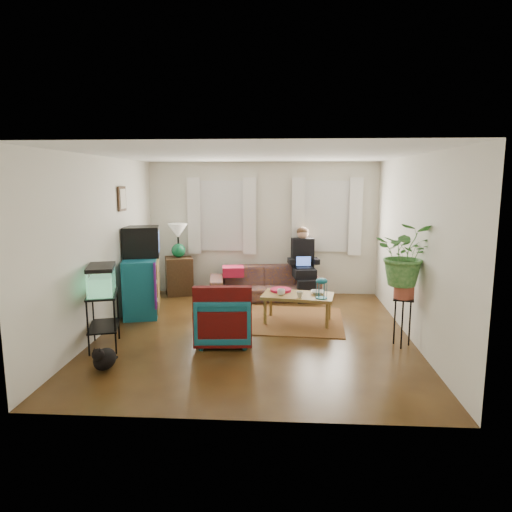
# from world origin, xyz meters

# --- Properties ---
(floor) EXTENTS (4.50, 5.00, 0.01)m
(floor) POSITION_xyz_m (0.00, 0.00, 0.00)
(floor) COLOR #4F2B14
(floor) RESTS_ON ground
(ceiling) EXTENTS (4.50, 5.00, 0.01)m
(ceiling) POSITION_xyz_m (0.00, 0.00, 2.60)
(ceiling) COLOR white
(ceiling) RESTS_ON wall_back
(wall_back) EXTENTS (4.50, 0.01, 2.60)m
(wall_back) POSITION_xyz_m (0.00, 2.50, 1.30)
(wall_back) COLOR silver
(wall_back) RESTS_ON floor
(wall_front) EXTENTS (4.50, 0.01, 2.60)m
(wall_front) POSITION_xyz_m (0.00, -2.50, 1.30)
(wall_front) COLOR silver
(wall_front) RESTS_ON floor
(wall_left) EXTENTS (0.01, 5.00, 2.60)m
(wall_left) POSITION_xyz_m (-2.25, 0.00, 1.30)
(wall_left) COLOR silver
(wall_left) RESTS_ON floor
(wall_right) EXTENTS (0.01, 5.00, 2.60)m
(wall_right) POSITION_xyz_m (2.25, 0.00, 1.30)
(wall_right) COLOR silver
(wall_right) RESTS_ON floor
(window_left) EXTENTS (1.08, 0.04, 1.38)m
(window_left) POSITION_xyz_m (-0.80, 2.48, 1.55)
(window_left) COLOR white
(window_left) RESTS_ON wall_back
(window_right) EXTENTS (1.08, 0.04, 1.38)m
(window_right) POSITION_xyz_m (1.25, 2.48, 1.55)
(window_right) COLOR white
(window_right) RESTS_ON wall_back
(curtains_left) EXTENTS (1.36, 0.06, 1.50)m
(curtains_left) POSITION_xyz_m (-0.80, 2.40, 1.55)
(curtains_left) COLOR white
(curtains_left) RESTS_ON wall_back
(curtains_right) EXTENTS (1.36, 0.06, 1.50)m
(curtains_right) POSITION_xyz_m (1.25, 2.40, 1.55)
(curtains_right) COLOR white
(curtains_right) RESTS_ON wall_back
(picture_frame) EXTENTS (0.04, 0.32, 0.40)m
(picture_frame) POSITION_xyz_m (-2.21, 0.85, 1.95)
(picture_frame) COLOR #3D2616
(picture_frame) RESTS_ON wall_left
(area_rug) EXTENTS (2.10, 1.73, 0.01)m
(area_rug) POSITION_xyz_m (0.38, 0.67, 0.01)
(area_rug) COLOR brown
(area_rug) RESTS_ON floor
(sofa) EXTENTS (2.18, 1.11, 0.81)m
(sofa) POSITION_xyz_m (0.06, 2.05, 0.41)
(sofa) COLOR brown
(sofa) RESTS_ON floor
(seated_person) EXTENTS (0.61, 0.71, 1.24)m
(seated_person) POSITION_xyz_m (0.80, 2.16, 0.62)
(seated_person) COLOR black
(seated_person) RESTS_ON sofa
(side_table) EXTENTS (0.64, 0.64, 0.74)m
(side_table) POSITION_xyz_m (-1.65, 2.28, 0.37)
(side_table) COLOR #422718
(side_table) RESTS_ON floor
(table_lamp) EXTENTS (0.48, 0.48, 0.68)m
(table_lamp) POSITION_xyz_m (-1.65, 2.28, 1.06)
(table_lamp) COLOR white
(table_lamp) RESTS_ON side_table
(dresser) EXTENTS (0.77, 1.16, 0.96)m
(dresser) POSITION_xyz_m (-1.99, 0.94, 0.48)
(dresser) COLOR #116768
(dresser) RESTS_ON floor
(crt_tv) EXTENTS (0.70, 0.66, 0.51)m
(crt_tv) POSITION_xyz_m (-1.99, 1.05, 1.22)
(crt_tv) COLOR black
(crt_tv) RESTS_ON dresser
(aquarium_stand) EXTENTS (0.55, 0.75, 0.75)m
(aquarium_stand) POSITION_xyz_m (-2.00, -0.69, 0.37)
(aquarium_stand) COLOR black
(aquarium_stand) RESTS_ON floor
(aquarium) EXTENTS (0.50, 0.68, 0.39)m
(aquarium) POSITION_xyz_m (-2.00, -0.69, 0.95)
(aquarium) COLOR #7FD899
(aquarium) RESTS_ON aquarium_stand
(black_cat) EXTENTS (0.28, 0.40, 0.33)m
(black_cat) POSITION_xyz_m (-1.70, -1.43, 0.16)
(black_cat) COLOR black
(black_cat) RESTS_ON floor
(armchair) EXTENTS (0.81, 0.77, 0.77)m
(armchair) POSITION_xyz_m (-0.40, -0.40, 0.39)
(armchair) COLOR navy
(armchair) RESTS_ON floor
(serape_throw) EXTENTS (0.79, 0.25, 0.64)m
(serape_throw) POSITION_xyz_m (-0.38, -0.70, 0.55)
(serape_throw) COLOR #9E0A0A
(serape_throw) RESTS_ON armchair
(coffee_table) EXTENTS (1.19, 0.78, 0.46)m
(coffee_table) POSITION_xyz_m (0.66, 0.57, 0.23)
(coffee_table) COLOR brown
(coffee_table) RESTS_ON floor
(cup_a) EXTENTS (0.14, 0.14, 0.10)m
(cup_a) POSITION_xyz_m (0.39, 0.51, 0.51)
(cup_a) COLOR white
(cup_a) RESTS_ON coffee_table
(cup_b) EXTENTS (0.12, 0.12, 0.09)m
(cup_b) POSITION_xyz_m (0.68, 0.38, 0.51)
(cup_b) COLOR beige
(cup_b) RESTS_ON coffee_table
(bowl) EXTENTS (0.25, 0.25, 0.05)m
(bowl) POSITION_xyz_m (0.97, 0.62, 0.49)
(bowl) COLOR white
(bowl) RESTS_ON coffee_table
(snack_tray) EXTENTS (0.39, 0.39, 0.04)m
(snack_tray) POSITION_xyz_m (0.38, 0.77, 0.48)
(snack_tray) COLOR #B21414
(snack_tray) RESTS_ON coffee_table
(birdcage) EXTENTS (0.21, 0.21, 0.32)m
(birdcage) POSITION_xyz_m (1.01, 0.36, 0.62)
(birdcage) COLOR #115B6B
(birdcage) RESTS_ON coffee_table
(plant_stand) EXTENTS (0.35, 0.35, 0.68)m
(plant_stand) POSITION_xyz_m (2.05, -0.40, 0.34)
(plant_stand) COLOR black
(plant_stand) RESTS_ON floor
(potted_plant) EXTENTS (0.92, 0.84, 0.86)m
(potted_plant) POSITION_xyz_m (2.05, -0.40, 1.15)
(potted_plant) COLOR #599947
(potted_plant) RESTS_ON plant_stand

